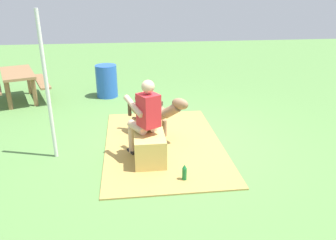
{
  "coord_description": "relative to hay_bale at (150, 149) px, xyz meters",
  "views": [
    {
      "loc": [
        -5.5,
        0.83,
        2.65
      ],
      "look_at": [
        -0.3,
        0.19,
        0.55
      ],
      "focal_mm": 35.45,
      "sensor_mm": 36.0,
      "label": 1
    }
  ],
  "objects": [
    {
      "name": "hay_patch",
      "position": [
        0.62,
        -0.29,
        -0.23
      ],
      "size": [
        3.19,
        2.07,
        0.02
      ],
      "primitive_type": "cube",
      "color": "#AD8C47",
      "rests_on": "ground"
    },
    {
      "name": "picnic_bench",
      "position": [
        3.54,
        2.97,
        0.33
      ],
      "size": [
        1.86,
        1.74,
        0.75
      ],
      "color": "olive",
      "rests_on": "ground"
    },
    {
      "name": "water_barrel",
      "position": [
        3.66,
        0.84,
        0.17
      ],
      "size": [
        0.54,
        0.54,
        0.82
      ],
      "primitive_type": "cylinder",
      "color": "blue",
      "rests_on": "ground"
    },
    {
      "name": "soda_bottle",
      "position": [
        -0.62,
        -0.46,
        -0.11
      ],
      "size": [
        0.07,
        0.07,
        0.27
      ],
      "color": "#197233",
      "rests_on": "ground"
    },
    {
      "name": "tent_pole_left",
      "position": [
        0.4,
        1.55,
        0.95
      ],
      "size": [
        0.06,
        0.06,
        2.38
      ],
      "primitive_type": "cylinder",
      "color": "silver",
      "rests_on": "ground"
    },
    {
      "name": "person_seated",
      "position": [
        0.15,
        0.05,
        0.51
      ],
      "size": [
        0.72,
        0.6,
        1.37
      ],
      "color": "#D8AD8C",
      "rests_on": "ground"
    },
    {
      "name": "pony_standing",
      "position": [
        0.99,
        -0.14,
        0.27
      ],
      "size": [
        1.0,
        1.11,
        0.87
      ],
      "color": "#8C6B4C",
      "rests_on": "ground"
    },
    {
      "name": "ground_plane",
      "position": [
        0.74,
        -0.54,
        -0.24
      ],
      "size": [
        24.0,
        24.0,
        0.0
      ],
      "primitive_type": "plane",
      "color": "#568442"
    },
    {
      "name": "hay_bale",
      "position": [
        0.0,
        0.0,
        0.0
      ],
      "size": [
        0.67,
        0.49,
        0.49
      ],
      "primitive_type": "cube",
      "color": "tan",
      "rests_on": "ground"
    }
  ]
}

